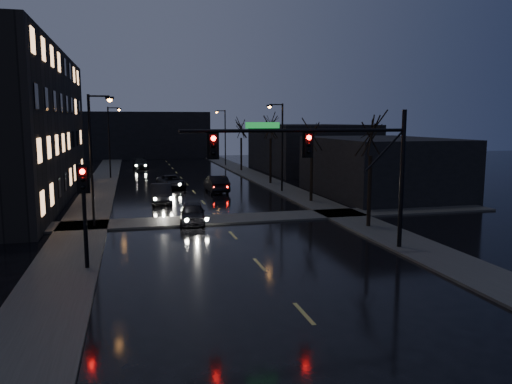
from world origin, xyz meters
TOP-DOWN VIEW (x-y plane):
  - ground at (0.00, 0.00)m, footprint 160.00×160.00m
  - sidewalk_left at (-8.50, 35.00)m, footprint 3.00×140.00m
  - sidewalk_right at (8.50, 35.00)m, footprint 3.00×140.00m
  - sidewalk_cross at (0.00, 18.50)m, footprint 40.00×3.00m
  - commercial_right_near at (15.50, 26.00)m, footprint 10.00×14.00m
  - commercial_right_far at (17.00, 48.00)m, footprint 12.00×18.00m
  - far_block at (-3.00, 78.00)m, footprint 22.00×10.00m
  - signal_mast at (3.85, 9.00)m, footprint 11.11×0.41m
  - signal_pole_left at (-7.50, 8.99)m, footprint 0.35×0.41m
  - tree_near at (8.40, 14.00)m, footprint 3.52×3.52m
  - tree_mid_a at (8.40, 24.00)m, footprint 3.30×3.30m
  - tree_mid_b at (8.40, 36.00)m, footprint 3.74×3.74m
  - tree_far at (8.40, 50.00)m, footprint 3.43×3.43m
  - streetlight_l_near at (-7.58, 18.00)m, footprint 1.53×0.28m
  - streetlight_l_far at (-7.58, 45.00)m, footprint 1.53×0.28m
  - streetlight_r_mid at (7.58, 30.00)m, footprint 1.53×0.28m
  - streetlight_r_far at (7.58, 58.00)m, footprint 1.53×0.28m
  - oncoming_car_a at (-1.83, 17.99)m, footprint 1.98×4.03m
  - oncoming_car_b at (-3.25, 26.70)m, footprint 1.69×4.52m
  - oncoming_car_c at (-1.80, 35.01)m, footprint 2.75×4.91m
  - oncoming_car_d at (-4.27, 56.32)m, footprint 2.17×4.88m
  - lead_car at (2.00, 31.56)m, footprint 1.78×4.72m

SIDE VIEW (x-z plane):
  - ground at x=0.00m, z-range 0.00..0.00m
  - sidewalk_left at x=-8.50m, z-range 0.00..0.12m
  - sidewalk_right at x=8.50m, z-range 0.00..0.12m
  - sidewalk_cross at x=0.00m, z-range 0.00..0.12m
  - oncoming_car_c at x=-1.80m, z-range 0.00..1.30m
  - oncoming_car_a at x=-1.83m, z-range 0.00..1.32m
  - oncoming_car_d at x=-4.27m, z-range 0.00..1.39m
  - oncoming_car_b at x=-3.25m, z-range 0.00..1.48m
  - lead_car at x=2.00m, z-range 0.00..1.54m
  - commercial_right_near at x=15.50m, z-range 0.00..5.00m
  - commercial_right_far at x=17.00m, z-range 0.00..6.00m
  - signal_pole_left at x=-7.50m, z-range 0.75..5.27m
  - far_block at x=-3.00m, z-range 0.00..8.00m
  - streetlight_l_near at x=-7.58m, z-range 0.77..8.77m
  - streetlight_l_far at x=-7.58m, z-range 0.77..8.77m
  - streetlight_r_mid at x=7.58m, z-range 0.77..8.77m
  - streetlight_r_far at x=7.58m, z-range 0.77..8.77m
  - signal_mast at x=3.85m, z-range 1.37..8.37m
  - tree_mid_a at x=8.40m, z-range 2.04..9.61m
  - tree_far at x=8.40m, z-range 2.12..10.00m
  - tree_near at x=8.40m, z-range 2.18..10.26m
  - tree_mid_b at x=8.40m, z-range 2.32..10.90m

